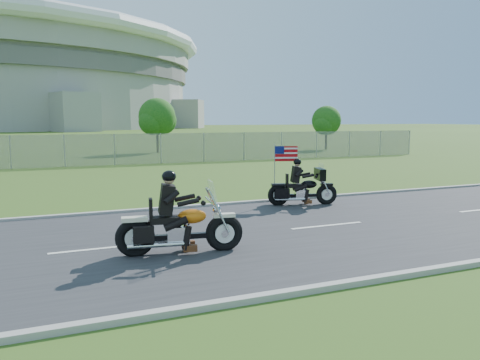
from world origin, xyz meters
name	(u,v)px	position (x,y,z in m)	size (l,w,h in m)	color
ground	(186,242)	(0.00, 0.00, 0.00)	(420.00, 420.00, 0.00)	#354D18
road	(186,241)	(0.00, 0.00, 0.02)	(120.00, 8.00, 0.04)	#28282B
curb_north	(151,210)	(0.00, 4.05, 0.05)	(120.00, 0.18, 0.12)	#9E9B93
curb_south	(255,299)	(0.00, -4.05, 0.05)	(120.00, 0.18, 0.12)	#9E9B93
fence	(10,152)	(-5.00, 20.00, 1.00)	(60.00, 0.03, 2.00)	gray
tree_fence_near	(157,119)	(6.04, 30.04, 2.97)	(3.52, 3.28, 4.75)	#382316
tree_fence_far	(327,122)	(22.04, 28.03, 2.64)	(3.08, 2.87, 4.20)	#382316
motorcycle_lead	(178,228)	(-0.44, -0.99, 0.59)	(2.78, 0.95, 1.87)	black
motorcycle_follow	(302,190)	(4.98, 3.06, 0.56)	(2.36, 1.11, 2.01)	black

